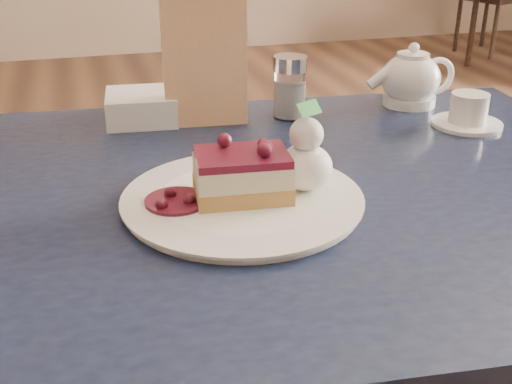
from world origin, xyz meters
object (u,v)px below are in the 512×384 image
object	(u,v)px
tea_set	(421,86)
dessert_plate	(242,200)
main_table	(237,238)
cheesecake_slice	(242,175)

from	to	relation	value
tea_set	dessert_plate	bearing A→B (deg)	-144.45
dessert_plate	tea_set	distance (m)	0.57
main_table	cheesecake_slice	distance (m)	0.14
main_table	dessert_plate	bearing A→B (deg)	-90.00
main_table	cheesecake_slice	xyz separation A→B (m)	(-0.01, -0.05, 0.13)
main_table	cheesecake_slice	world-z (taller)	cheesecake_slice
tea_set	cheesecake_slice	bearing A→B (deg)	-144.45
main_table	dessert_plate	world-z (taller)	dessert_plate
main_table	tea_set	size ratio (longest dim) A/B	5.02
dessert_plate	main_table	bearing A→B (deg)	84.24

